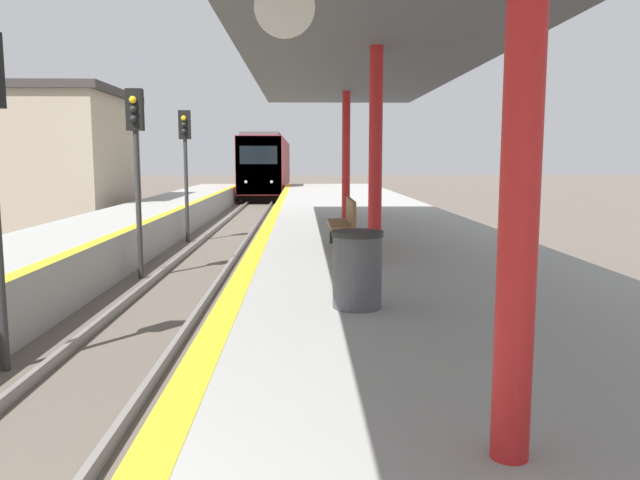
% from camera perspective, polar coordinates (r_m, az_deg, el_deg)
% --- Properties ---
extents(train, '(2.71, 22.67, 4.25)m').
position_cam_1_polar(train, '(47.64, -4.70, 6.81)').
color(train, black).
rests_on(train, ground).
extents(signal_mid, '(0.36, 0.31, 4.18)m').
position_cam_1_polar(signal_mid, '(14.38, -16.47, 8.19)').
color(signal_mid, '#2D2D2D').
rests_on(signal_mid, ground).
extents(signal_far, '(0.36, 0.31, 4.18)m').
position_cam_1_polar(signal_far, '(20.41, -12.22, 8.02)').
color(signal_far, '#2D2D2D').
rests_on(signal_far, ground).
extents(station_canopy, '(4.38, 19.76, 3.60)m').
position_cam_1_polar(station_canopy, '(10.10, 5.21, 17.58)').
color(station_canopy, red).
rests_on(station_canopy, platform_right).
extents(trash_bin, '(0.58, 0.58, 0.87)m').
position_cam_1_polar(trash_bin, '(7.00, 3.42, -2.69)').
color(trash_bin, '#4C4C51').
rests_on(trash_bin, platform_right).
extents(bench, '(0.44, 1.68, 0.92)m').
position_cam_1_polar(bench, '(11.67, 2.22, 1.65)').
color(bench, brown).
rests_on(bench, platform_right).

